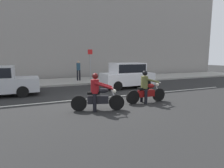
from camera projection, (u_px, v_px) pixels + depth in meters
The scene contains 9 objects.
ground_plane at pixel (105, 101), 9.68m from camera, with size 80.00×80.00×0.00m, color black.
sidewalk_slab at pixel (72, 81), 16.93m from camera, with size 40.00×4.40×0.14m, color #99968E.
building_facade at pixel (64, 23), 19.20m from camera, with size 40.00×1.40×11.26m, color gray.
lane_marking_stripe at pixel (103, 97), 10.58m from camera, with size 18.00×0.14×0.01m, color silver.
motorcycle_with_rider_olive at pixel (146, 90), 9.33m from camera, with size 2.16×0.70×1.59m.
motorcycle_with_rider_crimson at pixel (98, 95), 7.98m from camera, with size 2.18×0.91×1.59m.
parked_hatchback_white at pixel (127, 75), 13.74m from camera, with size 3.68×1.76×1.80m.
street_sign_post at pixel (90, 61), 17.76m from camera, with size 0.44×0.08×2.78m.
pedestrian_bystander at pixel (78, 69), 16.77m from camera, with size 0.34×0.34×1.74m.
Camera 1 is at (-3.45, -8.80, 2.28)m, focal length 30.52 mm.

